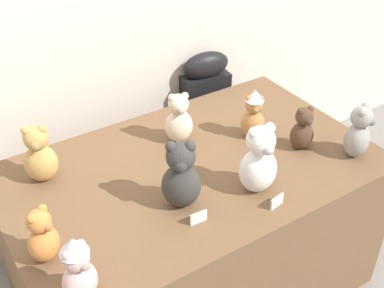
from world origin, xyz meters
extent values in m
cube|color=silver|center=(0.00, 1.00, 1.30)|extent=(7.00, 0.08, 2.60)
cube|color=brown|center=(0.00, 0.25, 0.39)|extent=(1.64, 1.00, 0.79)
cube|color=black|center=(0.50, 0.88, 0.41)|extent=(0.29, 0.15, 0.82)
ellipsoid|color=black|center=(0.50, 0.88, 0.89)|extent=(0.29, 0.15, 0.15)
ellipsoid|color=beige|center=(-0.67, -0.14, 0.86)|extent=(0.15, 0.14, 0.15)
sphere|color=beige|center=(-0.67, -0.14, 0.97)|extent=(0.09, 0.09, 0.09)
sphere|color=beige|center=(-0.70, -0.15, 1.00)|extent=(0.03, 0.03, 0.03)
sphere|color=beige|center=(-0.65, -0.13, 1.00)|extent=(0.03, 0.03, 0.03)
sphere|color=#A88783|center=(-0.66, -0.18, 0.96)|extent=(0.04, 0.04, 0.04)
cone|color=silver|center=(-0.67, -0.14, 1.02)|extent=(0.09, 0.09, 0.06)
ellipsoid|color=white|center=(0.14, -0.02, 0.89)|extent=(0.17, 0.15, 0.20)
sphere|color=white|center=(0.14, -0.02, 1.03)|extent=(0.12, 0.12, 0.12)
sphere|color=white|center=(0.11, -0.02, 1.08)|extent=(0.04, 0.04, 0.04)
sphere|color=white|center=(0.18, -0.03, 1.08)|extent=(0.04, 0.04, 0.04)
sphere|color=#B4B3AF|center=(0.14, -0.07, 1.02)|extent=(0.05, 0.05, 0.05)
ellipsoid|color=gray|center=(0.67, -0.07, 0.87)|extent=(0.17, 0.16, 0.16)
sphere|color=gray|center=(0.67, -0.07, 0.99)|extent=(0.10, 0.10, 0.10)
sphere|color=gray|center=(0.64, -0.09, 1.03)|extent=(0.04, 0.04, 0.04)
sphere|color=gray|center=(0.69, -0.06, 1.03)|extent=(0.04, 0.04, 0.04)
sphere|color=slate|center=(0.68, -0.11, 0.98)|extent=(0.04, 0.04, 0.04)
ellipsoid|color=beige|center=(0.06, 0.45, 0.87)|extent=(0.16, 0.14, 0.16)
sphere|color=beige|center=(0.06, 0.45, 0.98)|extent=(0.10, 0.10, 0.10)
sphere|color=beige|center=(0.03, 0.46, 1.02)|extent=(0.04, 0.04, 0.04)
sphere|color=beige|center=(0.09, 0.45, 1.02)|extent=(0.04, 0.04, 0.04)
sphere|color=#ABA08A|center=(0.05, 0.42, 0.98)|extent=(0.04, 0.04, 0.04)
ellipsoid|color=#B27A42|center=(0.37, 0.30, 0.86)|extent=(0.15, 0.14, 0.14)
sphere|color=#B27A42|center=(0.37, 0.30, 0.96)|extent=(0.08, 0.08, 0.08)
sphere|color=#B27A42|center=(0.35, 0.31, 0.99)|extent=(0.03, 0.03, 0.03)
sphere|color=#B27A42|center=(0.39, 0.28, 0.99)|extent=(0.03, 0.03, 0.03)
sphere|color=olive|center=(0.35, 0.27, 0.95)|extent=(0.03, 0.03, 0.03)
cone|color=silver|center=(0.37, 0.30, 1.01)|extent=(0.09, 0.09, 0.05)
ellipsoid|color=#D17F3D|center=(-0.71, 0.08, 0.86)|extent=(0.15, 0.14, 0.14)
sphere|color=#D17F3D|center=(-0.71, 0.08, 0.96)|extent=(0.09, 0.09, 0.09)
sphere|color=#D17F3D|center=(-0.74, 0.07, 1.00)|extent=(0.03, 0.03, 0.03)
sphere|color=#D17F3D|center=(-0.69, 0.09, 1.00)|extent=(0.03, 0.03, 0.03)
sphere|color=#A06536|center=(-0.70, 0.05, 0.96)|extent=(0.04, 0.04, 0.04)
ellipsoid|color=#4C3323|center=(0.50, 0.10, 0.85)|extent=(0.13, 0.11, 0.14)
sphere|color=#4C3323|center=(0.50, 0.10, 0.96)|extent=(0.08, 0.08, 0.08)
sphere|color=#4C3323|center=(0.47, 0.10, 0.99)|extent=(0.03, 0.03, 0.03)
sphere|color=#4C3323|center=(0.52, 0.09, 0.99)|extent=(0.03, 0.03, 0.03)
sphere|color=#412E23|center=(0.49, 0.06, 0.95)|extent=(0.03, 0.03, 0.03)
ellipsoid|color=tan|center=(-0.58, 0.52, 0.87)|extent=(0.17, 0.16, 0.17)
sphere|color=tan|center=(-0.58, 0.52, 1.00)|extent=(0.10, 0.10, 0.10)
sphere|color=tan|center=(-0.61, 0.53, 1.04)|extent=(0.04, 0.04, 0.04)
sphere|color=tan|center=(-0.55, 0.50, 1.04)|extent=(0.04, 0.04, 0.04)
sphere|color=olive|center=(-0.59, 0.48, 0.99)|extent=(0.04, 0.04, 0.04)
ellipsoid|color=#383533|center=(-0.17, 0.06, 0.88)|extent=(0.20, 0.19, 0.19)
sphere|color=#383533|center=(-0.17, 0.06, 1.02)|extent=(0.11, 0.11, 0.11)
sphere|color=#383533|center=(-0.20, 0.08, 1.07)|extent=(0.04, 0.04, 0.04)
sphere|color=#383533|center=(-0.14, 0.05, 1.07)|extent=(0.04, 0.04, 0.04)
sphere|color=#32302E|center=(-0.19, 0.02, 1.01)|extent=(0.05, 0.05, 0.05)
cube|color=white|center=(0.14, -0.15, 0.81)|extent=(0.07, 0.02, 0.05)
cube|color=white|center=(-0.17, -0.06, 0.81)|extent=(0.07, 0.01, 0.05)
camera|label=1|loc=(-0.93, -1.20, 2.11)|focal=46.16mm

